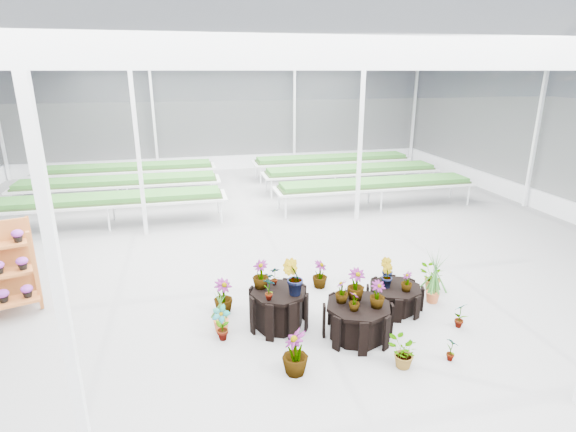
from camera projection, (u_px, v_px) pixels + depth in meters
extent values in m
plane|color=gray|center=(289.00, 290.00, 9.00)|extent=(24.00, 24.00, 0.00)
cylinder|color=black|center=(279.00, 308.00, 7.65)|extent=(1.21, 1.21, 0.67)
cylinder|color=black|center=(358.00, 320.00, 7.36)|extent=(1.32, 1.32, 0.58)
cylinder|color=black|center=(394.00, 298.00, 8.25)|extent=(1.25, 1.25, 0.45)
imported|color=#2C6325|center=(261.00, 274.00, 7.58)|extent=(0.39, 0.39, 0.49)
imported|color=#2C6325|center=(293.00, 277.00, 7.34)|extent=(0.41, 0.38, 0.61)
imported|color=#2C6325|center=(275.00, 276.00, 7.72)|extent=(0.19, 0.14, 0.34)
imported|color=#2C6325|center=(269.00, 289.00, 7.19)|extent=(0.25, 0.24, 0.39)
imported|color=#2C6325|center=(342.00, 291.00, 7.29)|extent=(0.31, 0.31, 0.40)
imported|color=#2C6325|center=(377.00, 295.00, 7.13)|extent=(0.27, 0.27, 0.44)
imported|color=#2C6325|center=(356.00, 285.00, 7.37)|extent=(0.30, 0.30, 0.53)
imported|color=#2C6325|center=(354.00, 301.00, 7.06)|extent=(0.23, 0.23, 0.32)
imported|color=#2C6325|center=(386.00, 276.00, 8.12)|extent=(0.20, 0.25, 0.43)
imported|color=#2C6325|center=(407.00, 281.00, 7.97)|extent=(0.21, 0.21, 0.36)
imported|color=#2C6325|center=(386.00, 270.00, 8.35)|extent=(0.29, 0.31, 0.45)
imported|color=#2C6325|center=(221.00, 323.00, 7.26)|extent=(0.38, 0.34, 0.60)
imported|color=#2C6325|center=(223.00, 296.00, 8.11)|extent=(0.48, 0.48, 0.63)
imported|color=#2C6325|center=(295.00, 353.00, 6.44)|extent=(0.39, 0.39, 0.69)
imported|color=#2C6325|center=(403.00, 353.00, 6.59)|extent=(0.48, 0.44, 0.48)
imported|color=#2C6325|center=(452.00, 349.00, 6.77)|extent=(0.20, 0.24, 0.39)
imported|color=#2C6325|center=(460.00, 314.00, 7.65)|extent=(0.29, 0.23, 0.48)
imported|color=#2C6325|center=(431.00, 278.00, 8.94)|extent=(0.58, 0.54, 0.52)
imported|color=#2C6325|center=(320.00, 274.00, 9.05)|extent=(0.44, 0.44, 0.56)
imported|color=#2C6325|center=(266.00, 284.00, 8.66)|extent=(0.31, 0.23, 0.54)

